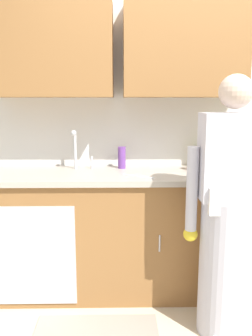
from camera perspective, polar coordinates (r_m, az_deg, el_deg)
name	(u,v)px	position (r m, az deg, el deg)	size (l,w,h in m)	color
kitchen_wall_with_uppers	(169,101)	(2.91, 7.04, 10.87)	(4.80, 0.44, 2.70)	silver
counter_cabinet	(118,234)	(2.78, -1.25, -10.67)	(1.90, 0.62, 0.90)	brown
countertop	(119,175)	(2.65, -1.22, -1.12)	(1.96, 0.66, 0.04)	#A8A093
sink	(78,174)	(2.67, -7.78, -0.98)	(0.50, 0.36, 0.35)	#B7BABF
person_at_sink	(228,229)	(2.27, 16.40, -9.50)	(0.55, 0.34, 1.62)	white
bottle_water_tall	(202,153)	(2.88, 12.33, 2.49)	(0.07, 0.07, 0.25)	#D8D14C
bottle_water_short	(122,158)	(2.79, -0.70, 1.72)	(0.06, 0.06, 0.17)	#66388C
bottle_dish_liquid	(212,153)	(2.95, 13.90, 2.43)	(0.06, 0.06, 0.23)	#2D8C4C
cup_by_sink	(192,164)	(2.78, 10.78, 0.62)	(0.08, 0.08, 0.09)	#B24C47
knife_on_counter	(139,176)	(2.48, 2.11, -1.37)	(0.24, 0.02, 0.01)	silver
sponge	(242,171)	(2.74, 18.49, -0.51)	(0.11, 0.07, 0.03)	#4CBF4C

